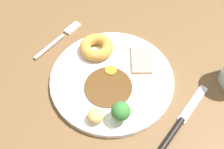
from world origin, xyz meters
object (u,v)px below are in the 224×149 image
Objects in this scene: meat_slice_main at (141,59)px; yorkshire_pudding at (96,47)px; knife at (180,123)px; roast_potato_left at (96,116)px; carrot_coin_front at (112,71)px; fork at (59,39)px; broccoli_floret at (121,111)px; dinner_plate at (112,79)px.

yorkshire_pudding is (-10.00, -3.94, 0.92)cm from meat_slice_main.
meat_slice_main is 0.43× the size of knife.
roast_potato_left reaches higher than carrot_coin_front.
roast_potato_left is 0.18× the size of knife.
carrot_coin_front is at bearing -91.69° from fork.
roast_potato_left is (11.02, -13.80, 0.04)cm from yorkshire_pudding.
broccoli_floret is at bearing 39.02° from roast_potato_left.
fork is at bearing 177.23° from carrot_coin_front.
broccoli_floret is at bearing -71.98° from meat_slice_main.
fork is (-20.62, -5.86, -1.41)cm from meat_slice_main.
broccoli_floret reaches higher than meat_slice_main.
roast_potato_left is 16.93cm from knife.
meat_slice_main reaches higher than dinner_plate.
fork is (-18.11, 1.96, -0.31)cm from dinner_plate.
roast_potato_left is at bearing -86.70° from meat_slice_main.
knife is at bearing -28.54° from meat_slice_main.
knife is (17.16, -0.14, -0.25)cm from dinner_plate.
yorkshire_pudding reaches higher than knife.
dinner_plate is 10.61cm from broccoli_floret.
roast_potato_left is at bearing -68.13° from carrot_coin_front.
broccoli_floret is 27.16cm from fork.
dinner_plate is 3.47× the size of yorkshire_pudding.
carrot_coin_front is at bearing 135.67° from broccoli_floret.
broccoli_floret is (3.76, 3.05, 1.43)cm from roast_potato_left.
yorkshire_pudding reaches higher than meat_slice_main.
meat_slice_main is at bearing 93.30° from roast_potato_left.
meat_slice_main is at bearing -73.04° from fork.
carrot_coin_front is 0.17× the size of fork.
roast_potato_left is 0.70× the size of broccoli_floret.
carrot_coin_front is 0.53× the size of broccoli_floret.
yorkshire_pudding is 18.34cm from broccoli_floret.
yorkshire_pudding is at bearing 81.63° from knife.
meat_slice_main is (2.51, 7.83, 1.10)cm from dinner_plate.
yorkshire_pudding is at bearing -78.67° from fork.
roast_potato_left is at bearing -51.39° from yorkshire_pudding.
knife is (18.07, -1.27, -1.22)cm from carrot_coin_front.
meat_slice_main reaches higher than fork.
meat_slice_main is 2.33× the size of roast_potato_left.
dinner_plate is at bearing -27.39° from yorkshire_pudding.
yorkshire_pudding is 2.32× the size of roast_potato_left.
broccoli_floret is at bearing -108.10° from fork.
roast_potato_left is at bearing 126.57° from knife.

